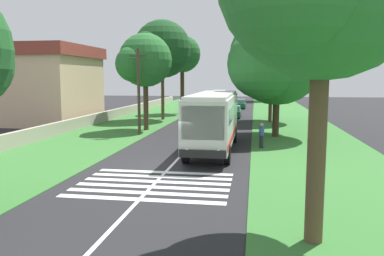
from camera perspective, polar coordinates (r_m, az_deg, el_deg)
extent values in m
plane|color=#262628|center=(21.67, -2.85, -5.31)|extent=(160.00, 160.00, 0.00)
cube|color=#387533|center=(38.13, -10.31, 0.08)|extent=(120.00, 8.00, 0.04)
cube|color=#387533|center=(36.20, 15.01, -0.43)|extent=(120.00, 8.00, 0.04)
cube|color=silver|center=(36.27, 2.01, -0.20)|extent=(110.00, 0.16, 0.01)
cube|color=silver|center=(25.40, 3.16, 1.34)|extent=(11.00, 2.50, 2.90)
cube|color=slate|center=(25.65, 3.24, 2.57)|extent=(9.68, 2.54, 0.85)
cube|color=slate|center=(19.97, 1.57, 0.74)|extent=(0.08, 2.20, 1.74)
cube|color=red|center=(25.52, 3.15, -0.89)|extent=(10.78, 2.53, 0.36)
cube|color=silver|center=(25.29, 3.19, 4.82)|extent=(10.56, 2.30, 0.18)
cube|color=black|center=(20.09, 1.51, -3.77)|extent=(0.16, 2.40, 0.40)
sphere|color=#F2EDCC|center=(20.25, -0.73, -3.31)|extent=(0.24, 0.24, 0.24)
sphere|color=#F2EDCC|center=(20.04, 3.82, -3.44)|extent=(0.24, 0.24, 0.24)
cylinder|color=black|center=(21.96, -0.90, -3.67)|extent=(1.10, 0.32, 1.10)
cylinder|color=black|center=(29.17, 1.60, -0.94)|extent=(1.10, 0.32, 1.10)
cylinder|color=black|center=(21.69, 5.11, -3.84)|extent=(1.10, 0.32, 1.10)
cylinder|color=black|center=(28.97, 6.11, -1.04)|extent=(1.10, 0.32, 1.10)
cube|color=silver|center=(15.80, -7.58, -10.16)|extent=(0.45, 6.80, 0.01)
cube|color=silver|center=(16.63, -6.69, -9.26)|extent=(0.45, 6.80, 0.01)
cube|color=silver|center=(17.46, -5.88, -8.44)|extent=(0.45, 6.80, 0.01)
cube|color=silver|center=(18.30, -5.15, -7.69)|extent=(0.45, 6.80, 0.01)
cube|color=silver|center=(19.14, -4.49, -7.01)|extent=(0.45, 6.80, 0.01)
cube|color=silver|center=(19.99, -3.89, -6.39)|extent=(0.45, 6.80, 0.01)
cube|color=#B7A893|center=(42.37, 0.75, 1.59)|extent=(4.30, 1.75, 0.70)
cube|color=slate|center=(42.22, 0.73, 2.42)|extent=(2.00, 1.61, 0.55)
cylinder|color=black|center=(41.19, -0.60, 1.14)|extent=(0.64, 0.22, 0.64)
cylinder|color=black|center=(43.84, -0.01, 1.51)|extent=(0.64, 0.22, 0.64)
cylinder|color=black|center=(40.96, 1.55, 1.11)|extent=(0.64, 0.22, 0.64)
cylinder|color=black|center=(43.62, 2.01, 1.48)|extent=(0.64, 0.22, 0.64)
cube|color=#145933|center=(47.22, 5.94, 2.14)|extent=(4.30, 1.75, 0.70)
cube|color=slate|center=(47.07, 5.95, 2.89)|extent=(2.00, 1.61, 0.55)
cylinder|color=black|center=(45.95, 4.88, 1.75)|extent=(0.64, 0.22, 0.64)
cylinder|color=black|center=(48.63, 5.11, 2.05)|extent=(0.64, 0.22, 0.64)
cylinder|color=black|center=(45.86, 6.82, 1.72)|extent=(0.64, 0.22, 0.64)
cylinder|color=black|center=(48.55, 6.95, 2.02)|extent=(0.64, 0.22, 0.64)
cube|color=silver|center=(53.47, 2.54, 2.77)|extent=(4.30, 1.75, 0.70)
cube|color=slate|center=(53.33, 2.53, 3.43)|extent=(2.00, 1.61, 0.55)
cylinder|color=black|center=(52.25, 1.52, 2.44)|extent=(0.64, 0.22, 0.64)
cylinder|color=black|center=(54.92, 1.89, 2.67)|extent=(0.64, 0.22, 0.64)
cylinder|color=black|center=(52.07, 3.22, 2.42)|extent=(0.64, 0.22, 0.64)
cylinder|color=black|center=(54.75, 3.51, 2.65)|extent=(0.64, 0.22, 0.64)
cube|color=#145933|center=(61.58, 6.89, 3.32)|extent=(4.30, 1.75, 0.70)
cube|color=slate|center=(61.44, 6.89, 3.89)|extent=(2.00, 1.61, 0.55)
cylinder|color=black|center=(60.28, 6.09, 3.05)|extent=(0.64, 0.22, 0.64)
cylinder|color=black|center=(62.97, 6.22, 3.22)|extent=(0.64, 0.22, 0.64)
cylinder|color=black|center=(60.22, 7.58, 3.02)|extent=(0.64, 0.22, 0.64)
cylinder|color=black|center=(62.91, 7.64, 3.20)|extent=(0.64, 0.22, 0.64)
cube|color=silver|center=(68.94, 3.90, 4.56)|extent=(6.00, 2.10, 2.10)
cube|color=slate|center=(69.12, 3.91, 4.88)|extent=(5.04, 2.13, 0.70)
cube|color=slate|center=(65.98, 3.67, 4.63)|extent=(0.06, 1.76, 1.18)
cylinder|color=black|center=(67.21, 2.93, 3.56)|extent=(0.76, 0.24, 0.76)
cylinder|color=black|center=(70.98, 3.26, 3.76)|extent=(0.76, 0.24, 0.76)
cylinder|color=black|center=(67.03, 4.55, 3.54)|extent=(0.76, 0.24, 0.76)
cylinder|color=black|center=(70.81, 4.79, 3.73)|extent=(0.76, 0.24, 0.76)
cylinder|color=#3D2D1E|center=(52.15, -1.41, 5.66)|extent=(0.52, 0.52, 6.43)
sphere|color=#1E5623|center=(52.22, -1.43, 10.64)|extent=(4.80, 4.80, 4.80)
sphere|color=#1E5623|center=(53.61, -1.14, 10.17)|extent=(2.64, 2.64, 2.64)
sphere|color=#1E5623|center=(51.16, -2.48, 10.30)|extent=(3.01, 3.01, 3.01)
cylinder|color=#4C3826|center=(35.72, -6.67, 3.66)|extent=(0.45, 0.45, 4.91)
sphere|color=#286B2D|center=(35.69, -6.76, 9.69)|extent=(4.74, 4.74, 4.74)
sphere|color=#286B2D|center=(37.04, -6.15, 9.06)|extent=(3.37, 3.37, 3.37)
sphere|color=#286B2D|center=(34.74, -8.43, 9.14)|extent=(3.14, 3.14, 3.14)
cylinder|color=brown|center=(44.60, -4.25, 5.14)|extent=(0.36, 0.36, 6.07)
sphere|color=#19471E|center=(44.68, -4.31, 11.29)|extent=(6.38, 6.38, 6.38)
sphere|color=#19471E|center=(46.51, -3.75, 10.55)|extent=(3.56, 3.56, 3.56)
sphere|color=#19471E|center=(43.34, -6.05, 10.76)|extent=(4.68, 4.68, 4.68)
cylinder|color=#3D2D1E|center=(80.88, 9.78, 5.82)|extent=(0.37, 0.37, 5.56)
sphere|color=#286B2D|center=(80.91, 9.85, 9.18)|extent=(7.11, 7.11, 7.11)
sphere|color=#286B2D|center=(83.02, 9.82, 8.76)|extent=(5.23, 5.23, 5.23)
sphere|color=#286B2D|center=(79.11, 9.08, 8.85)|extent=(4.95, 4.95, 4.95)
cylinder|color=#3D2D1E|center=(32.16, 12.01, 2.53)|extent=(0.53, 0.53, 4.22)
sphere|color=#286B2D|center=(32.10, 12.21, 9.99)|extent=(7.54, 7.54, 7.54)
sphere|color=#286B2D|center=(34.33, 11.98, 8.87)|extent=(5.12, 5.12, 5.12)
sphere|color=#286B2D|center=(30.15, 10.21, 9.15)|extent=(5.34, 5.34, 5.34)
cylinder|color=brown|center=(11.58, 17.58, -1.70)|extent=(0.52, 0.52, 5.88)
sphere|color=#337A38|center=(13.37, 17.14, 17.12)|extent=(3.52, 3.52, 3.52)
cylinder|color=#4C3826|center=(42.82, 11.23, 3.64)|extent=(0.37, 0.37, 4.14)
sphere|color=#19471E|center=(42.76, 11.37, 8.98)|extent=(6.98, 6.98, 6.98)
sphere|color=#19471E|center=(44.84, 11.24, 8.23)|extent=(4.54, 4.54, 4.54)
sphere|color=#19471E|center=(40.98, 9.97, 8.36)|extent=(4.68, 4.68, 4.68)
cylinder|color=#473828|center=(32.70, -7.68, 5.16)|extent=(0.24, 0.24, 7.02)
cube|color=#3D3326|center=(32.72, -7.77, 10.27)|extent=(0.12, 1.40, 0.12)
cube|color=#B2A893|center=(43.91, -12.37, 1.68)|extent=(70.00, 0.40, 1.05)
cube|color=beige|center=(44.64, -20.62, 5.12)|extent=(10.48, 9.27, 6.81)
cube|color=brown|center=(44.70, -20.86, 10.24)|extent=(11.08, 9.87, 1.19)
cylinder|color=#26262D|center=(26.85, 9.97, -1.95)|extent=(0.28, 0.28, 0.85)
cylinder|color=#334C99|center=(26.75, 10.00, -0.42)|extent=(0.34, 0.34, 0.60)
sphere|color=tan|center=(26.69, 10.02, 0.47)|extent=(0.24, 0.24, 0.24)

